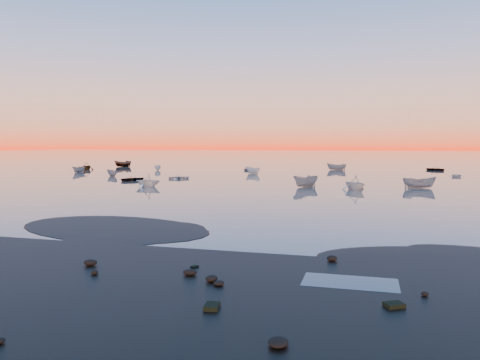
% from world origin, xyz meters
% --- Properties ---
extents(ground, '(600.00, 600.00, 0.00)m').
position_xyz_m(ground, '(0.00, 100.00, 0.00)').
color(ground, '#655D54').
rests_on(ground, ground).
extents(mud_lobes, '(140.00, 6.00, 0.07)m').
position_xyz_m(mud_lobes, '(0.00, -1.00, 0.01)').
color(mud_lobes, black).
rests_on(mud_lobes, ground).
extents(moored_fleet, '(124.00, 58.00, 1.20)m').
position_xyz_m(moored_fleet, '(0.00, 53.00, 0.00)').
color(moored_fleet, silver).
rests_on(moored_fleet, ground).
extents(boat_near_center, '(2.33, 4.36, 1.44)m').
position_xyz_m(boat_near_center, '(23.51, 37.56, 0.00)').
color(boat_near_center, slate).
rests_on(boat_near_center, ground).
extents(boat_near_right, '(4.00, 3.77, 1.33)m').
position_xyz_m(boat_near_right, '(15.58, 33.24, 0.00)').
color(boat_near_right, silver).
rests_on(boat_near_right, ground).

